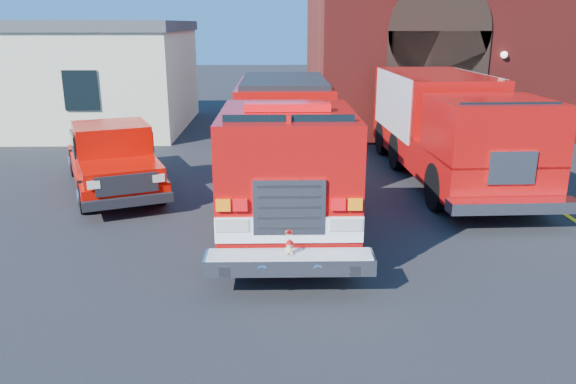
{
  "coord_description": "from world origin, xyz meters",
  "views": [
    {
      "loc": [
        -0.25,
        -11.0,
        4.26
      ],
      "look_at": [
        0.0,
        -1.2,
        1.3
      ],
      "focal_mm": 35.0,
      "sensor_mm": 36.0,
      "label": 1
    }
  ],
  "objects_px": {
    "fire_engine": "(285,145)",
    "side_building": "(64,75)",
    "secondary_truck": "(448,124)",
    "fire_station": "(488,23)",
    "pickup_truck": "(112,158)"
  },
  "relations": [
    {
      "from": "secondary_truck",
      "to": "fire_engine",
      "type": "bearing_deg",
      "value": -151.14
    },
    {
      "from": "fire_engine",
      "to": "side_building",
      "type": "bearing_deg",
      "value": 129.29
    },
    {
      "from": "side_building",
      "to": "secondary_truck",
      "type": "bearing_deg",
      "value": -31.77
    },
    {
      "from": "side_building",
      "to": "fire_station",
      "type": "bearing_deg",
      "value": 3.14
    },
    {
      "from": "side_building",
      "to": "secondary_truck",
      "type": "relative_size",
      "value": 1.16
    },
    {
      "from": "side_building",
      "to": "pickup_truck",
      "type": "height_order",
      "value": "side_building"
    },
    {
      "from": "side_building",
      "to": "fire_engine",
      "type": "xyz_separation_m",
      "value": [
        9.01,
        -11.02,
        -0.71
      ]
    },
    {
      "from": "pickup_truck",
      "to": "secondary_truck",
      "type": "distance_m",
      "value": 9.26
    },
    {
      "from": "side_building",
      "to": "fire_engine",
      "type": "distance_m",
      "value": 14.25
    },
    {
      "from": "fire_station",
      "to": "pickup_truck",
      "type": "distance_m",
      "value": 17.43
    },
    {
      "from": "fire_engine",
      "to": "secondary_truck",
      "type": "relative_size",
      "value": 1.07
    },
    {
      "from": "fire_station",
      "to": "secondary_truck",
      "type": "xyz_separation_m",
      "value": [
        -4.33,
        -9.44,
        -2.72
      ]
    },
    {
      "from": "secondary_truck",
      "to": "side_building",
      "type": "bearing_deg",
      "value": 148.23
    },
    {
      "from": "pickup_truck",
      "to": "secondary_truck",
      "type": "relative_size",
      "value": 0.67
    },
    {
      "from": "fire_station",
      "to": "side_building",
      "type": "height_order",
      "value": "fire_station"
    }
  ]
}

